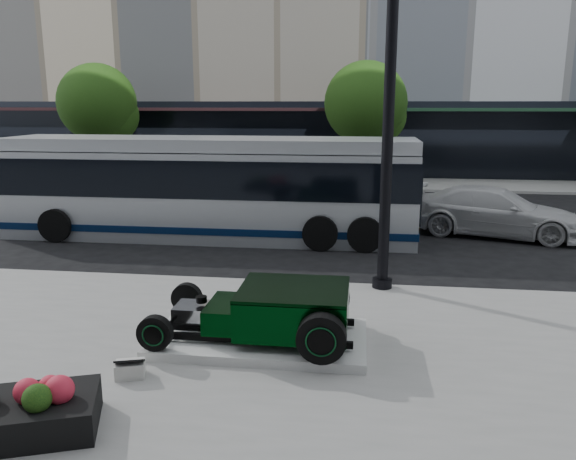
# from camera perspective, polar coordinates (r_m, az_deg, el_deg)

# --- Properties ---
(ground) EXTENTS (120.00, 120.00, 0.00)m
(ground) POSITION_cam_1_polar(r_m,az_deg,el_deg) (14.18, 3.52, -3.23)
(ground) COLOR black
(ground) RESTS_ON ground
(sidewalk_far) EXTENTS (70.00, 4.00, 0.12)m
(sidewalk_far) POSITION_cam_1_polar(r_m,az_deg,el_deg) (27.89, 5.59, 4.77)
(sidewalk_far) COLOR gray
(sidewalk_far) RESTS_ON ground
(street_trees) EXTENTS (29.80, 3.80, 5.70)m
(street_trees) POSITION_cam_1_polar(r_m,az_deg,el_deg) (26.68, 8.21, 12.34)
(street_trees) COLOR black
(street_trees) RESTS_ON sidewalk_far
(display_plinth) EXTENTS (3.40, 1.80, 0.15)m
(display_plinth) POSITION_cam_1_polar(r_m,az_deg,el_deg) (9.22, -2.87, -10.96)
(display_plinth) COLOR silver
(display_plinth) RESTS_ON sidewalk_near
(hot_rod) EXTENTS (3.22, 2.00, 0.81)m
(hot_rod) POSITION_cam_1_polar(r_m,az_deg,el_deg) (8.97, -0.79, -8.15)
(hot_rod) COLOR black
(hot_rod) RESTS_ON display_plinth
(info_plaque) EXTENTS (0.47, 0.40, 0.31)m
(info_plaque) POSITION_cam_1_polar(r_m,az_deg,el_deg) (8.45, -15.75, -13.37)
(info_plaque) COLOR silver
(info_plaque) RESTS_ON sidewalk_near
(lamppost) EXTENTS (0.41, 0.41, 7.45)m
(lamppost) POSITION_cam_1_polar(r_m,az_deg,el_deg) (11.42, 10.16, 10.89)
(lamppost) COLOR black
(lamppost) RESTS_ON sidewalk_near
(flower_planter) EXTENTS (2.25, 1.65, 0.66)m
(flower_planter) POSITION_cam_1_polar(r_m,az_deg,el_deg) (7.60, -26.69, -16.47)
(flower_planter) COLOR black
(flower_planter) RESTS_ON sidewalk_near
(transit_bus) EXTENTS (12.12, 2.88, 2.92)m
(transit_bus) POSITION_cam_1_polar(r_m,az_deg,el_deg) (16.78, -7.96, 4.36)
(transit_bus) COLOR #B5BAC0
(transit_bus) RESTS_ON ground
(white_sedan) EXTENTS (5.37, 3.35, 1.45)m
(white_sedan) POSITION_cam_1_polar(r_m,az_deg,el_deg) (17.93, 20.24, 1.76)
(white_sedan) COLOR silver
(white_sedan) RESTS_ON ground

